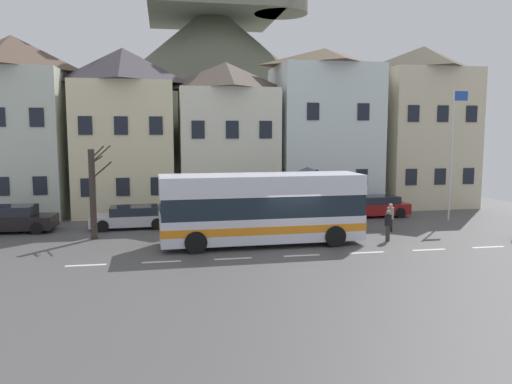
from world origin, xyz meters
The scene contains 17 objects.
ground_plane centered at (0.00, 0.00, -0.03)m, with size 40.00×60.00×0.07m.
townhouse_00 centered at (-15.08, 12.46, 5.67)m, with size 6.27×6.99×11.35m.
townhouse_01 centered at (-8.27, 11.74, 5.32)m, with size 6.15×5.54×10.65m.
townhouse_02 centered at (-1.58, 12.09, 4.98)m, with size 6.34×6.25×9.96m.
townhouse_03 centered at (5.30, 12.00, 5.52)m, with size 6.76×6.07×11.04m.
townhouse_04 centered at (12.60, 11.87, 5.68)m, with size 6.33×5.79×11.37m.
hilltop_castle centered at (-0.83, 28.01, 9.21)m, with size 41.88×41.88×24.32m.
transit_bus centered at (-1.29, 0.88, 1.69)m, with size 9.64×2.93×3.35m.
bus_shelter centered at (1.96, 4.45, 2.88)m, with size 3.60×3.60×3.42m.
parked_car_00 centered at (-13.78, 6.21, 0.69)m, with size 4.22×2.16×1.41m.
parked_car_01 centered at (7.20, 7.39, 0.65)m, with size 4.37×1.89×1.31m.
parked_car_02 centered at (-7.65, 6.25, 0.61)m, with size 4.42×2.12×1.21m.
pedestrian_00 centered at (6.16, 2.80, 0.88)m, with size 0.36×0.36×1.51m.
pedestrian_01 centered at (4.92, 0.41, 0.83)m, with size 0.33×0.33×1.54m.
public_bench centered at (0.82, 6.30, 0.47)m, with size 1.56×0.48×0.87m.
flagpole centered at (11.28, 5.47, 4.48)m, with size 0.95×0.10×7.80m.
bare_tree_01 centered at (-9.29, 3.52, 2.34)m, with size 1.20×1.35×4.68m.
Camera 1 is at (-5.83, -22.54, 5.39)m, focal length 35.73 mm.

